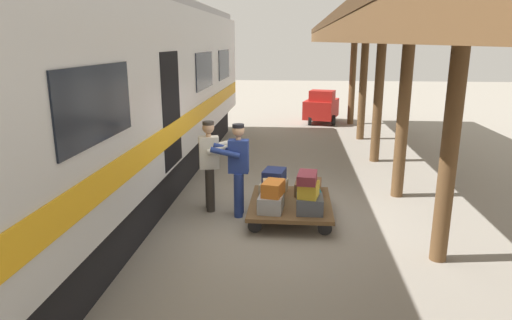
{
  "coord_description": "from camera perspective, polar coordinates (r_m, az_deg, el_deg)",
  "views": [
    {
      "loc": [
        -0.09,
        7.71,
        3.11
      ],
      "look_at": [
        0.56,
        0.27,
        1.15
      ],
      "focal_mm": 31.69,
      "sensor_mm": 36.0,
      "label": 1
    }
  ],
  "objects": [
    {
      "name": "baggage_tug",
      "position": [
        17.97,
        8.25,
        6.63
      ],
      "size": [
        1.5,
        1.93,
        1.3
      ],
      "color": "#B21E19",
      "rests_on": "ground_plane"
    },
    {
      "name": "platform_canopy",
      "position": [
        7.98,
        20.83,
        14.8
      ],
      "size": [
        3.2,
        20.74,
        3.56
      ],
      "color": "brown",
      "rests_on": "ground_plane"
    },
    {
      "name": "suitcase_navy_fabric",
      "position": [
        8.63,
        2.33,
        -1.96
      ],
      "size": [
        0.46,
        0.56,
        0.23
      ],
      "primitive_type": "cube",
      "rotation": [
        0.0,
        0.0,
        -0.18
      ],
      "color": "navy",
      "rests_on": "suitcase_cream_canvas"
    },
    {
      "name": "suitcase_orange_carryall",
      "position": [
        7.66,
        2.19,
        -3.59
      ],
      "size": [
        0.4,
        0.52,
        0.24
      ],
      "primitive_type": "cube",
      "rotation": [
        0.0,
        0.0,
        -0.23
      ],
      "color": "#CC6B23",
      "rests_on": "suitcase_gray_aluminum"
    },
    {
      "name": "suitcase_tan_vintage",
      "position": [
        8.14,
        2.27,
        -3.32
      ],
      "size": [
        0.43,
        0.42,
        0.19
      ],
      "primitive_type": "cube",
      "rotation": [
        0.0,
        0.0,
        0.12
      ],
      "color": "tan",
      "rests_on": "suitcase_black_hardshell"
    },
    {
      "name": "suitcase_cream_canvas",
      "position": [
        8.67,
        2.26,
        -3.4
      ],
      "size": [
        0.55,
        0.66,
        0.22
      ],
      "primitive_type": "cube",
      "rotation": [
        0.0,
        0.0,
        -0.15
      ],
      "color": "beige",
      "rests_on": "luggage_cart"
    },
    {
      "name": "suitcase_black_hardshell",
      "position": [
        8.21,
        2.08,
        -4.57
      ],
      "size": [
        0.38,
        0.56,
        0.19
      ],
      "primitive_type": "cube",
      "rotation": [
        0.0,
        0.0,
        -0.03
      ],
      "color": "black",
      "rests_on": "luggage_cart"
    },
    {
      "name": "suitcase_brown_leather",
      "position": [
        8.67,
        6.6,
        -3.41
      ],
      "size": [
        0.53,
        0.62,
        0.25
      ],
      "primitive_type": "cube",
      "rotation": [
        0.0,
        0.0,
        -0.09
      ],
      "color": "brown",
      "rests_on": "luggage_cart"
    },
    {
      "name": "suitcase_yellow_case",
      "position": [
        7.62,
        6.64,
        -3.75
      ],
      "size": [
        0.38,
        0.43,
        0.26
      ],
      "primitive_type": "cube",
      "rotation": [
        0.0,
        0.0,
        -0.21
      ],
      "color": "gold",
      "rests_on": "suitcase_slate_roller"
    },
    {
      "name": "luggage_cart",
      "position": [
        8.25,
        4.36,
        -5.53
      ],
      "size": [
        1.46,
        1.81,
        0.31
      ],
      "color": "brown",
      "rests_on": "ground_plane"
    },
    {
      "name": "train_car",
      "position": [
        8.6,
        -20.38,
        6.79
      ],
      "size": [
        3.02,
        16.94,
        4.0
      ],
      "color": "silver",
      "rests_on": "ground_plane"
    },
    {
      "name": "suitcase_gray_aluminum",
      "position": [
        7.73,
        1.89,
        -5.48
      ],
      "size": [
        0.44,
        0.53,
        0.28
      ],
      "primitive_type": "cube",
      "rotation": [
        0.0,
        0.0,
        -0.09
      ],
      "color": "#9EA0A5",
      "rests_on": "luggage_cart"
    },
    {
      "name": "ground_plane",
      "position": [
        8.31,
        4.06,
        -7.3
      ],
      "size": [
        60.0,
        60.0,
        0.0
      ],
      "primitive_type": "plane",
      "color": "gray"
    },
    {
      "name": "porter_by_door",
      "position": [
        8.47,
        -5.79,
        -0.32
      ],
      "size": [
        0.73,
        0.54,
        1.7
      ],
      "color": "#332D28",
      "rests_on": "ground_plane"
    },
    {
      "name": "suitcase_teal_softside",
      "position": [
        8.19,
        6.69,
        -4.4
      ],
      "size": [
        0.43,
        0.61,
        0.27
      ],
      "primitive_type": "cube",
      "rotation": [
        0.0,
        0.0,
        0.11
      ],
      "color": "#1E666B",
      "rests_on": "luggage_cart"
    },
    {
      "name": "suitcase_slate_roller",
      "position": [
        7.72,
        6.78,
        -5.59
      ],
      "size": [
        0.44,
        0.47,
        0.28
      ],
      "primitive_type": "cube",
      "rotation": [
        0.0,
        0.0,
        0.0
      ],
      "color": "#4C515B",
      "rests_on": "luggage_cart"
    },
    {
      "name": "porter_in_overalls",
      "position": [
        8.15,
        -2.34,
        -0.85
      ],
      "size": [
        0.67,
        0.43,
        1.7
      ],
      "color": "navy",
      "rests_on": "ground_plane"
    },
    {
      "name": "suitcase_burgundy_valise",
      "position": [
        7.56,
        6.48,
        -2.22
      ],
      "size": [
        0.36,
        0.57,
        0.16
      ],
      "primitive_type": "cube",
      "rotation": [
        0.0,
        0.0,
        -0.1
      ],
      "color": "maroon",
      "rests_on": "suitcase_yellow_case"
    }
  ]
}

